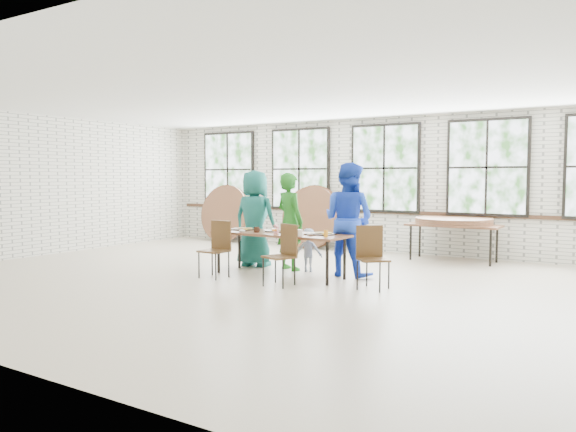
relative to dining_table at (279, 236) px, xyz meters
name	(u,v)px	position (x,y,z in m)	size (l,w,h in m)	color
room	(385,170)	(0.31, 3.81, 1.14)	(12.00, 12.00, 12.00)	beige
dining_table	(279,236)	(0.00, 0.00, 0.00)	(2.42, 0.85, 0.74)	brown
chair_near_left	(218,244)	(-0.83, -0.63, -0.13)	(0.43, 0.42, 0.95)	#50351A
chair_near_right	(284,250)	(0.50, -0.63, -0.13)	(0.54, 0.53, 0.95)	#50351A
chair_spare	(371,252)	(1.74, -0.13, -0.13)	(0.58, 0.58, 0.95)	#50351A
adult_teal	(255,218)	(-0.97, 0.65, 0.22)	(0.88, 0.58, 1.81)	#195F5E
adult_green	(290,221)	(-0.20, 0.65, 0.19)	(0.64, 0.42, 1.76)	#1F6A1C
toddler	(308,250)	(0.19, 0.65, -0.30)	(0.50, 0.29, 0.77)	#172A49
adult_blue	(348,220)	(0.97, 0.65, 0.27)	(0.93, 0.73, 1.92)	blue
storage_table	(453,227)	(2.02, 3.25, 0.00)	(1.81, 0.76, 0.74)	brown
tabletop_clutter	(283,232)	(0.10, -0.03, 0.08)	(2.07, 0.65, 0.11)	black
round_tops_stacked	(454,221)	(2.02, 3.25, 0.12)	(1.50, 1.50, 0.13)	brown
round_tops_leaning	(266,215)	(-2.70, 3.53, 0.05)	(4.15, 0.47, 1.49)	brown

